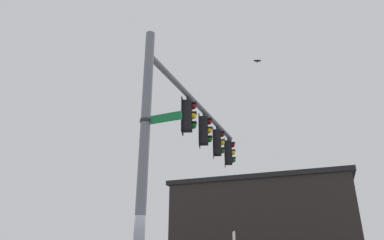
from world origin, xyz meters
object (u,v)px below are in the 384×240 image
at_px(traffic_light_mid_inner, 204,131).
at_px(street_name_sign, 155,119).
at_px(bird_flying, 257,61).
at_px(traffic_light_arm_end, 229,152).
at_px(traffic_light_mid_outer, 218,143).
at_px(traffic_light_nearest_pole, 188,116).

bearing_deg(traffic_light_mid_inner, street_name_sign, -15.07).
height_order(street_name_sign, bird_flying, bird_flying).
bearing_deg(bird_flying, traffic_light_arm_end, -151.00).
relative_size(traffic_light_mid_inner, street_name_sign, 1.18).
height_order(traffic_light_mid_inner, street_name_sign, traffic_light_mid_inner).
bearing_deg(bird_flying, traffic_light_mid_outer, -116.13).
xyz_separation_m(traffic_light_mid_outer, street_name_sign, (5.46, -1.56, -1.18)).
height_order(traffic_light_arm_end, bird_flying, bird_flying).
xyz_separation_m(street_name_sign, bird_flying, (-4.60, 3.32, 4.45)).
xyz_separation_m(traffic_light_nearest_pole, street_name_sign, (2.58, -0.60, -1.18)).
xyz_separation_m(traffic_light_mid_inner, traffic_light_arm_end, (-2.88, 0.96, 0.00)).
height_order(traffic_light_mid_inner, traffic_light_arm_end, same).
relative_size(traffic_light_nearest_pole, traffic_light_arm_end, 1.00).
distance_m(traffic_light_nearest_pole, street_name_sign, 2.90).
relative_size(traffic_light_mid_outer, street_name_sign, 1.18).
relative_size(traffic_light_mid_inner, traffic_light_arm_end, 1.00).
relative_size(traffic_light_mid_outer, traffic_light_arm_end, 1.00).
relative_size(traffic_light_arm_end, street_name_sign, 1.18).
relative_size(traffic_light_mid_inner, traffic_light_mid_outer, 1.00).
height_order(traffic_light_nearest_pole, traffic_light_mid_inner, same).
distance_m(traffic_light_mid_outer, street_name_sign, 5.80).
bearing_deg(traffic_light_mid_outer, traffic_light_arm_end, 161.49).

